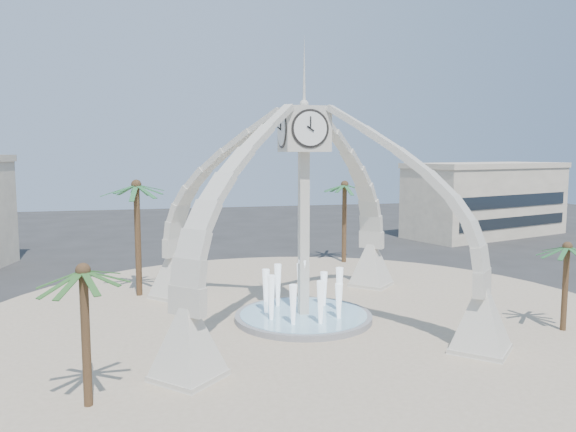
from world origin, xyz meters
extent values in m
plane|color=#282828|center=(0.00, 0.00, 0.00)|extent=(140.00, 140.00, 0.00)
cylinder|color=tan|center=(0.00, 0.00, 0.03)|extent=(40.00, 40.00, 0.06)
cube|color=beige|center=(0.00, 0.00, 4.90)|extent=(0.55, 0.55, 9.80)
cube|color=beige|center=(0.00, 0.00, 11.05)|extent=(2.50, 2.50, 2.50)
cone|color=beige|center=(0.00, 0.00, 14.30)|extent=(0.20, 0.20, 4.00)
cylinder|color=white|center=(0.00, -1.29, 11.05)|extent=(1.84, 0.04, 1.84)
pyramid|color=beige|center=(7.07, 7.07, 1.60)|extent=(3.80, 3.80, 3.20)
pyramid|color=beige|center=(-7.07, 7.07, 1.60)|extent=(3.80, 3.80, 3.20)
pyramid|color=beige|center=(-7.07, -7.07, 1.60)|extent=(3.80, 3.80, 3.20)
pyramid|color=beige|center=(7.07, -7.07, 1.60)|extent=(3.80, 3.80, 3.20)
cylinder|color=gray|center=(0.00, 0.00, 0.20)|extent=(8.00, 8.00, 0.40)
cylinder|color=#96CAE0|center=(0.00, 0.00, 0.42)|extent=(7.40, 7.40, 0.04)
cone|color=white|center=(0.00, 0.00, 2.02)|extent=(0.60, 0.60, 3.20)
cube|color=beige|center=(30.00, 28.00, 4.00)|extent=(21.49, 13.79, 8.00)
cube|color=beige|center=(30.00, 28.00, 8.30)|extent=(21.87, 14.17, 0.60)
cylinder|color=brown|center=(13.36, -5.22, 2.41)|extent=(0.32, 0.32, 4.82)
cylinder|color=brown|center=(-9.41, 8.16, 3.87)|extent=(0.41, 0.41, 7.73)
cylinder|color=brown|center=(8.13, 16.06, 3.54)|extent=(0.41, 0.41, 7.09)
cylinder|color=brown|center=(-10.99, -8.84, 2.73)|extent=(0.34, 0.34, 5.46)
camera|label=1|loc=(-8.40, -30.73, 9.73)|focal=35.00mm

